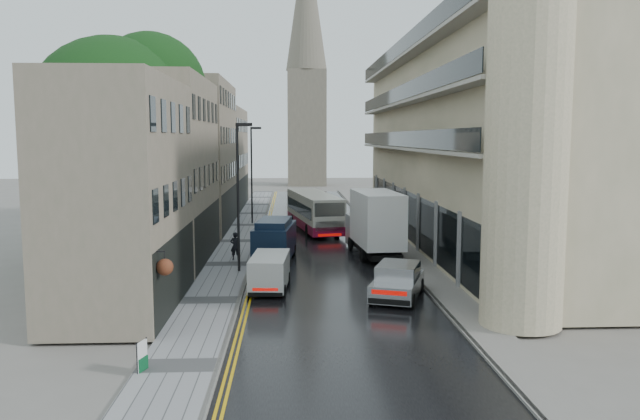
{
  "coord_description": "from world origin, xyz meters",
  "views": [
    {
      "loc": [
        -2.16,
        -17.34,
        7.56
      ],
      "look_at": [
        -0.46,
        18.0,
        3.44
      ],
      "focal_mm": 35.0,
      "sensor_mm": 36.0,
      "label": 1
    }
  ],
  "objects": [
    {
      "name": "ground",
      "position": [
        0.0,
        0.0,
        0.0
      ],
      "size": [
        200.0,
        200.0,
        0.0
      ],
      "primitive_type": "plane",
      "color": "slate",
      "rests_on": "ground"
    },
    {
      "name": "cream_bus",
      "position": [
        -0.83,
        29.97,
        1.53
      ],
      "size": [
        4.38,
        11.34,
        3.02
      ],
      "primitive_type": null,
      "rotation": [
        0.0,
        0.0,
        0.17
      ],
      "color": "beige",
      "rests_on": "road"
    },
    {
      "name": "navy_van",
      "position": [
        -4.3,
        18.94,
        1.36
      ],
      "size": [
        2.7,
        5.47,
        2.68
      ],
      "primitive_type": null,
      "rotation": [
        0.0,
        0.0,
        -0.12
      ],
      "color": "#0E1C33",
      "rests_on": "road"
    },
    {
      "name": "road",
      "position": [
        0.0,
        27.5,
        0.01
      ],
      "size": [
        9.0,
        85.0,
        0.02
      ],
      "primitive_type": "cube",
      "color": "black",
      "rests_on": "ground"
    },
    {
      "name": "estate_sign",
      "position": [
        -6.93,
        2.17,
        0.6
      ],
      "size": [
        0.25,
        0.58,
        0.97
      ],
      "primitive_type": null,
      "rotation": [
        0.0,
        0.0,
        -0.31
      ],
      "color": "silver",
      "rests_on": "left_sidewalk"
    },
    {
      "name": "lamp_post_near",
      "position": [
        -5.05,
        17.16,
        4.22
      ],
      "size": [
        0.94,
        0.5,
        8.19
      ],
      "primitive_type": null,
      "rotation": [
        0.0,
        0.0,
        -0.34
      ],
      "color": "black",
      "rests_on": "left_sidewalk"
    },
    {
      "name": "white_van",
      "position": [
        -4.09,
        11.77,
        0.92
      ],
      "size": [
        2.01,
        4.11,
        1.81
      ],
      "primitive_type": null,
      "rotation": [
        0.0,
        0.0,
        -0.07
      ],
      "color": "beige",
      "rests_on": "road"
    },
    {
      "name": "old_shop_row",
      "position": [
        -9.45,
        30.0,
        6.0
      ],
      "size": [
        4.5,
        56.0,
        12.0
      ],
      "primitive_type": null,
      "color": "gray",
      "rests_on": "ground"
    },
    {
      "name": "left_sidewalk",
      "position": [
        -5.85,
        27.5,
        0.06
      ],
      "size": [
        2.7,
        85.0,
        0.12
      ],
      "primitive_type": "cube",
      "color": "gray",
      "rests_on": "ground"
    },
    {
      "name": "right_sidewalk",
      "position": [
        5.4,
        27.5,
        0.06
      ],
      "size": [
        1.8,
        85.0,
        0.12
      ],
      "primitive_type": "cube",
      "color": "slate",
      "rests_on": "ground"
    },
    {
      "name": "pedestrian",
      "position": [
        -5.52,
        20.35,
        0.98
      ],
      "size": [
        0.66,
        0.47,
        1.71
      ],
      "primitive_type": "imported",
      "rotation": [
        0.0,
        0.0,
        3.05
      ],
      "color": "black",
      "rests_on": "left_sidewalk"
    },
    {
      "name": "tree_far",
      "position": [
        -12.2,
        33.0,
        6.23
      ],
      "size": [
        9.24,
        9.24,
        12.46
      ],
      "primitive_type": null,
      "color": "black",
      "rests_on": "ground"
    },
    {
      "name": "silver_hatchback",
      "position": [
        1.52,
        10.06,
        0.86
      ],
      "size": [
        3.32,
        4.87,
        1.68
      ],
      "primitive_type": null,
      "rotation": [
        0.0,
        0.0,
        -0.34
      ],
      "color": "#9C9DA1",
      "rests_on": "road"
    },
    {
      "name": "church_spire",
      "position": [
        0.5,
        82.0,
        20.0
      ],
      "size": [
        6.4,
        6.4,
        40.0
      ],
      "primitive_type": null,
      "color": "#726A5A",
      "rests_on": "ground"
    },
    {
      "name": "modern_block",
      "position": [
        10.3,
        26.0,
        7.0
      ],
      "size": [
        8.0,
        40.0,
        14.0
      ],
      "primitive_type": null,
      "color": "beige",
      "rests_on": "ground"
    },
    {
      "name": "tree_near",
      "position": [
        -12.5,
        20.0,
        6.95
      ],
      "size": [
        10.56,
        10.56,
        13.89
      ],
      "primitive_type": null,
      "color": "black",
      "rests_on": "ground"
    },
    {
      "name": "white_lorry",
      "position": [
        2.24,
        19.83,
        2.12
      ],
      "size": [
        3.04,
        8.17,
        4.2
      ],
      "primitive_type": null,
      "rotation": [
        0.0,
        0.0,
        0.08
      ],
      "color": "white",
      "rests_on": "road"
    },
    {
      "name": "lamp_post_far",
      "position": [
        -5.49,
        36.85,
        4.27
      ],
      "size": [
        0.95,
        0.34,
        8.3
      ],
      "primitive_type": null,
      "rotation": [
        0.0,
        0.0,
        -0.15
      ],
      "color": "black",
      "rests_on": "left_sidewalk"
    }
  ]
}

